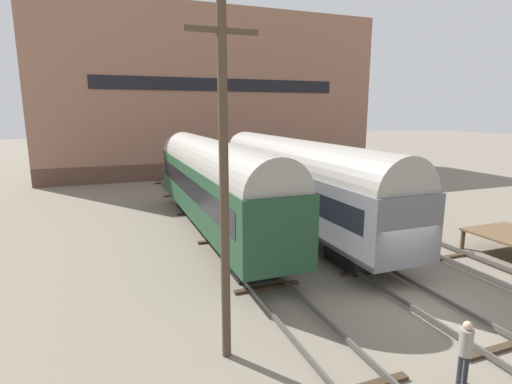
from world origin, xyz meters
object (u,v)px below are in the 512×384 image
Objects in this scene: train_car_grey at (297,179)px; utility_pole at (224,178)px; train_car_green at (213,180)px; person_worker at (465,347)px.

utility_pole is (-7.21, -10.22, 2.08)m from train_car_grey.
train_car_grey is at bearing 54.81° from utility_pole.
train_car_grey is (4.57, -0.89, -0.05)m from train_car_green.
train_car_green is 0.99× the size of train_car_grey.
person_worker is at bearing -80.45° from train_car_green.
train_car_green is at bearing 76.65° from utility_pole.
person_worker is at bearing -32.36° from utility_pole.
utility_pole is at bearing -125.19° from train_car_grey.
utility_pole reaches higher than train_car_green.
train_car_green is 11.60m from utility_pole.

